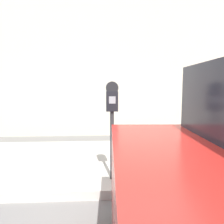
{
  "coord_description": "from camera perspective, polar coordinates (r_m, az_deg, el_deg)",
  "views": [
    {
      "loc": [
        -0.05,
        -2.05,
        1.55
      ],
      "look_at": [
        0.14,
        1.2,
        1.18
      ],
      "focal_mm": 35.0,
      "sensor_mm": 36.0,
      "label": 1
    }
  ],
  "objects": [
    {
      "name": "sidewalk",
      "position": [
        4.5,
        -2.61,
        -12.77
      ],
      "size": [
        24.0,
        2.8,
        0.14
      ],
      "color": "#BCB7AD",
      "rests_on": "ground_plane"
    },
    {
      "name": "building_facade",
      "position": [
        7.11,
        -3.02,
        12.39
      ],
      "size": [
        24.0,
        0.3,
        4.57
      ],
      "color": "beige",
      "rests_on": "ground_plane"
    },
    {
      "name": "parking_meter",
      "position": [
        3.27,
        0.0,
        0.35
      ],
      "size": [
        0.19,
        0.12,
        1.5
      ],
      "color": "#2D2D30",
      "rests_on": "sidewalk"
    }
  ]
}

